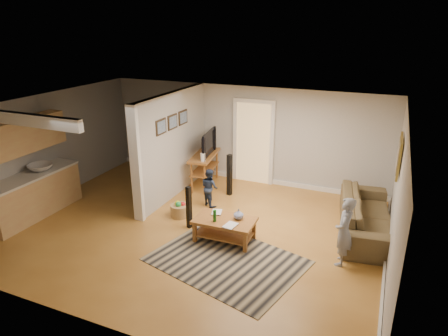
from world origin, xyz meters
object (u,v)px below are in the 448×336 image
Objects in this scene: speaker_left at (189,207)px; toy_basket at (180,210)px; coffee_table at (226,224)px; sofa at (365,231)px; toddler at (210,205)px; speaker_right at (229,175)px; tv_console at (205,157)px; child at (340,263)px.

speaker_left reaches higher than toy_basket.
sofa is at bearing 29.94° from coffee_table.
speaker_left is 1.02× the size of toddler.
sofa is 2.88m from coffee_table.
speaker_right reaches higher than toy_basket.
coffee_table is 2.19m from speaker_right.
sofa is 2.41× the size of speaker_right.
speaker_right reaches higher than sofa.
speaker_left reaches higher than toddler.
tv_console is 4.45m from child.
speaker_left is 1.87m from speaker_right.
toy_basket is at bearing -96.11° from child.
speaker_right is 2.52× the size of toy_basket.
toy_basket is at bearing 95.78° from toddler.
tv_console reaches higher than coffee_table.
toy_basket is (0.24, -1.81, -0.61)m from tv_console.
sofa is at bearing -21.90° from tv_console.
child is (3.49, -0.49, -0.15)m from toy_basket.
sofa is 2.75× the size of speaker_left.
toddler is at bearing -109.99° from child.
toy_basket is 0.46× the size of toddler.
speaker_right reaches higher than toddler.
tv_console is 1.35× the size of speaker_right.
sofa is 2.81× the size of toddler.
speaker_left reaches higher than child.
coffee_table is 0.91m from speaker_left.
toy_basket is 0.86m from toddler.
toddler is at bearing -68.51° from tv_console.
toddler is at bearing 64.41° from toy_basket.
child is 1.41× the size of toddler.
speaker_left reaches higher than coffee_table.
speaker_left is 2.21× the size of toy_basket.
sofa is at bearing 35.17° from speaker_left.
child is (3.73, -2.30, -0.76)m from tv_console.
coffee_table is at bearing -22.89° from toy_basket.
toy_basket is at bearing 154.20° from speaker_left.
child is 3.37m from toddler.
speaker_right is at bearing -122.18° from child.
tv_console reaches higher than speaker_left.
coffee_table is 1.14× the size of speaker_right.
tv_console is 1.57× the size of toddler.
speaker_right is 0.91m from toddler.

